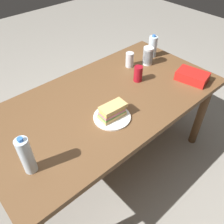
% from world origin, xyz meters
% --- Properties ---
extents(ground_plane, '(8.00, 8.00, 0.00)m').
position_xyz_m(ground_plane, '(0.00, 0.00, 0.00)').
color(ground_plane, gray).
extents(dining_table, '(1.73, 0.91, 0.73)m').
position_xyz_m(dining_table, '(0.00, 0.00, 0.64)').
color(dining_table, brown).
rests_on(dining_table, ground_plane).
extents(paper_plate, '(0.24, 0.24, 0.01)m').
position_xyz_m(paper_plate, '(-0.10, -0.17, 0.74)').
color(paper_plate, white).
rests_on(paper_plate, dining_table).
extents(sandwich, '(0.19, 0.11, 0.08)m').
position_xyz_m(sandwich, '(-0.09, -0.17, 0.78)').
color(sandwich, '#DBB26B').
rests_on(sandwich, paper_plate).
extents(soda_can_red, '(0.07, 0.07, 0.12)m').
position_xyz_m(soda_can_red, '(0.33, 0.01, 0.79)').
color(soda_can_red, maroon).
rests_on(soda_can_red, dining_table).
extents(chip_bag, '(0.20, 0.26, 0.07)m').
position_xyz_m(chip_bag, '(0.65, -0.27, 0.76)').
color(chip_bag, red).
rests_on(chip_bag, dining_table).
extents(water_bottle_tall, '(0.07, 0.07, 0.20)m').
position_xyz_m(water_bottle_tall, '(0.70, 0.19, 0.82)').
color(water_bottle_tall, silver).
rests_on(water_bottle_tall, dining_table).
extents(plastic_cup_stack, '(0.08, 0.08, 0.15)m').
position_xyz_m(plastic_cup_stack, '(0.57, 0.13, 0.80)').
color(plastic_cup_stack, silver).
rests_on(plastic_cup_stack, dining_table).
extents(water_bottle_spare, '(0.07, 0.07, 0.24)m').
position_xyz_m(water_bottle_spare, '(-0.67, -0.18, 0.84)').
color(water_bottle_spare, silver).
rests_on(water_bottle_spare, dining_table).
extents(soda_can_silver, '(0.07, 0.07, 0.12)m').
position_xyz_m(soda_can_silver, '(0.43, 0.20, 0.79)').
color(soda_can_silver, silver).
rests_on(soda_can_silver, dining_table).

